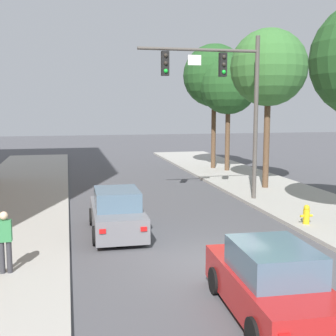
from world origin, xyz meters
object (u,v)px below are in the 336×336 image
(traffic_signal_mast, at_px, (225,88))
(street_tree_farthest, at_px, (214,76))
(car_lead_grey, at_px, (117,213))
(street_tree_second, at_px, (269,68))
(car_following_red, at_px, (270,284))
(street_tree_third, at_px, (228,85))
(fire_hydrant, at_px, (306,214))
(pedestrian_sidewalk_left_walker, at_px, (5,239))

(traffic_signal_mast, bearing_deg, street_tree_farthest, 74.05)
(car_lead_grey, height_order, street_tree_second, street_tree_second)
(car_following_red, height_order, street_tree_second, street_tree_second)
(traffic_signal_mast, bearing_deg, street_tree_third, 68.87)
(fire_hydrant, distance_m, street_tree_farthest, 16.70)
(car_lead_grey, xyz_separation_m, street_tree_second, (8.71, 6.61, 5.73))
(traffic_signal_mast, relative_size, fire_hydrant, 10.42)
(fire_hydrant, xyz_separation_m, street_tree_third, (2.05, 14.09, 5.36))
(traffic_signal_mast, height_order, street_tree_second, street_tree_second)
(street_tree_farthest, bearing_deg, traffic_signal_mast, -105.95)
(car_following_red, bearing_deg, car_lead_grey, 109.42)
(fire_hydrant, distance_m, street_tree_second, 9.68)
(car_lead_grey, distance_m, street_tree_farthest, 17.91)
(traffic_signal_mast, bearing_deg, car_lead_grey, -143.25)
(fire_hydrant, relative_size, street_tree_third, 0.09)
(street_tree_third, bearing_deg, street_tree_second, -92.21)
(traffic_signal_mast, relative_size, car_following_red, 1.74)
(car_following_red, relative_size, street_tree_farthest, 0.50)
(traffic_signal_mast, relative_size, street_tree_farthest, 0.87)
(car_following_red, distance_m, street_tree_third, 21.98)
(traffic_signal_mast, height_order, pedestrian_sidewalk_left_walker, traffic_signal_mast)
(street_tree_second, bearing_deg, car_lead_grey, -142.79)
(car_lead_grey, relative_size, street_tree_second, 0.51)
(car_lead_grey, bearing_deg, fire_hydrant, -6.65)
(traffic_signal_mast, xyz_separation_m, car_lead_grey, (-5.39, -4.02, -4.57))
(car_following_red, relative_size, street_tree_third, 0.56)
(fire_hydrant, height_order, street_tree_third, street_tree_third)
(traffic_signal_mast, xyz_separation_m, car_following_red, (-2.89, -11.10, -4.57))
(car_following_red, xyz_separation_m, pedestrian_sidewalk_left_walker, (-5.78, 3.48, 0.34))
(fire_hydrant, relative_size, street_tree_farthest, 0.08)
(street_tree_third, distance_m, street_tree_farthest, 1.65)
(car_following_red, bearing_deg, street_tree_third, 72.37)
(street_tree_second, distance_m, street_tree_farthest, 8.07)
(street_tree_second, bearing_deg, car_following_red, -114.41)
(street_tree_second, bearing_deg, traffic_signal_mast, -142.05)
(car_following_red, distance_m, pedestrian_sidewalk_left_walker, 6.76)
(car_lead_grey, height_order, car_following_red, same)
(traffic_signal_mast, relative_size, pedestrian_sidewalk_left_walker, 4.57)
(traffic_signal_mast, bearing_deg, pedestrian_sidewalk_left_walker, -138.70)
(pedestrian_sidewalk_left_walker, xyz_separation_m, street_tree_third, (12.25, 16.88, 4.81))
(pedestrian_sidewalk_left_walker, xyz_separation_m, street_tree_farthest, (11.72, 18.27, 5.52))
(pedestrian_sidewalk_left_walker, xyz_separation_m, fire_hydrant, (10.21, 2.79, -0.56))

